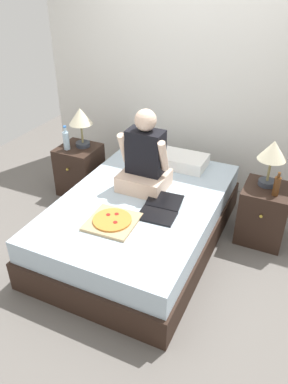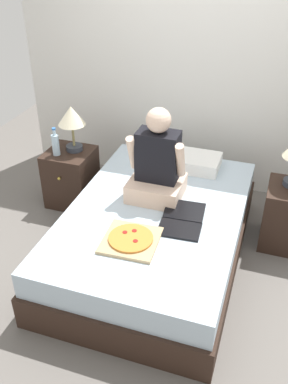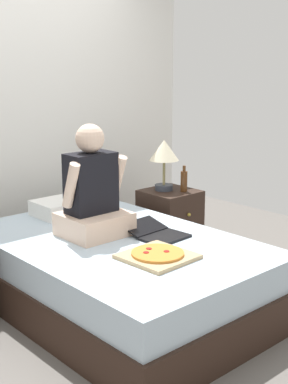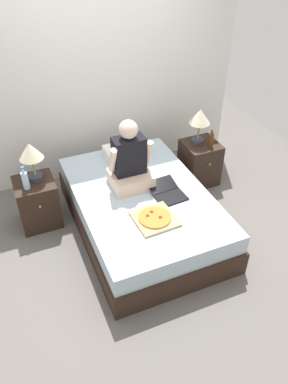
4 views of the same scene
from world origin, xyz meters
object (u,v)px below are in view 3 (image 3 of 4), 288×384
Objects in this scene: beer_bottle at (184,181)px; laptop at (158,234)px; bed at (118,274)px; lamp_on_right_nightstand at (164,154)px; pizza_box at (158,256)px; nightstand_right at (170,222)px; person_seated at (93,195)px.

laptop is (-0.88, -0.59, -0.15)m from beer_bottle.
beer_bottle is (1.13, 0.46, 0.43)m from bed.
pizza_box is (-1.08, -1.06, -0.39)m from lamp_on_right_nightstand.
nightstand_right is at bearing 42.30° from pizza_box.
laptop is 1.04× the size of pizza_box.
lamp_on_right_nightstand is 1.56m from pizza_box.
person_seated is at bearing -168.02° from beer_bottle.
bed is 2.71× the size of person_seated.
person_seated is at bearing 90.46° from pizza_box.
lamp_on_right_nightstand is 1.14m from laptop.
lamp_on_right_nightstand is (1.03, 0.61, 0.66)m from bed.
nightstand_right is (1.06, 0.56, 0.04)m from bed.
nightstand_right reaches higher than pizza_box.
nightstand_right is 1.09m from laptop.
pizza_box is at bearing -95.99° from bed.
beer_bottle reaches higher than laptop.
beer_bottle is 0.29× the size of person_seated.
laptop is at bearing -136.27° from lamp_on_right_nightstand.
beer_bottle is at bearing 37.63° from pizza_box.
lamp_on_right_nightstand is 0.29m from beer_bottle.
laptop is (0.30, -0.34, -0.27)m from person_seated.
laptop reaches higher than pizza_box.
nightstand_right reaches higher than bed.
lamp_on_right_nightstand is at bearing 120.93° from nightstand_right.
lamp_on_right_nightstand reaches higher than bed.
nightstand_right is 2.50× the size of beer_bottle.
lamp_on_right_nightstand is at bearing 44.48° from pizza_box.
bed is at bearing -75.62° from person_seated.
nightstand_right is 0.62m from lamp_on_right_nightstand.
nightstand_right is at bearing -59.07° from lamp_on_right_nightstand.
laptop is at bearing -139.33° from nightstand_right.
pizza_box is (-1.18, -0.91, -0.16)m from beer_bottle.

